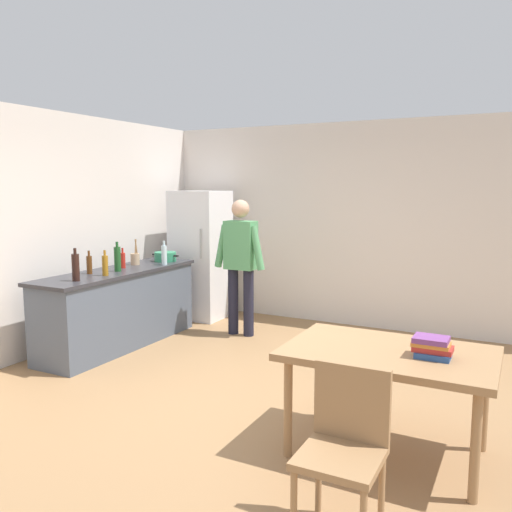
{
  "coord_description": "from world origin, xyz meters",
  "views": [
    {
      "loc": [
        2.19,
        -3.83,
        1.87
      ],
      "look_at": [
        -0.49,
        1.38,
        1.09
      ],
      "focal_mm": 36.97,
      "sensor_mm": 36.0,
      "label": 1
    }
  ],
  "objects_px": {
    "bottle_wine_green": "(117,259)",
    "bottle_wine_dark": "(76,267)",
    "utensil_jar": "(135,258)",
    "chair": "(345,440)",
    "refrigerator": "(201,255)",
    "bottle_oil_amber": "(105,265)",
    "bottle_sauce_red": "(123,260)",
    "bottle_water_clear": "(164,255)",
    "dining_table": "(389,361)",
    "cooking_pot": "(165,257)",
    "book_stack": "(432,347)",
    "person": "(241,258)",
    "bottle_beer_brown": "(89,264)"
  },
  "relations": [
    {
      "from": "bottle_oil_amber",
      "to": "bottle_sauce_red",
      "type": "height_order",
      "value": "bottle_oil_amber"
    },
    {
      "from": "person",
      "to": "dining_table",
      "type": "height_order",
      "value": "person"
    },
    {
      "from": "refrigerator",
      "to": "bottle_oil_amber",
      "type": "distance_m",
      "value": 1.97
    },
    {
      "from": "utensil_jar",
      "to": "bottle_oil_amber",
      "type": "xyz_separation_m",
      "value": [
        0.24,
        -0.77,
        0.04
      ]
    },
    {
      "from": "bottle_beer_brown",
      "to": "bottle_oil_amber",
      "type": "bearing_deg",
      "value": -2.47
    },
    {
      "from": "dining_table",
      "to": "utensil_jar",
      "type": "distance_m",
      "value": 3.81
    },
    {
      "from": "cooking_pot",
      "to": "bottle_sauce_red",
      "type": "bearing_deg",
      "value": -98.14
    },
    {
      "from": "bottle_wine_dark",
      "to": "bottle_water_clear",
      "type": "bearing_deg",
      "value": 84.24
    },
    {
      "from": "refrigerator",
      "to": "bottle_sauce_red",
      "type": "bearing_deg",
      "value": -95.66
    },
    {
      "from": "bottle_oil_amber",
      "to": "bottle_sauce_red",
      "type": "distance_m",
      "value": 0.54
    },
    {
      "from": "bottle_water_clear",
      "to": "bottle_sauce_red",
      "type": "distance_m",
      "value": 0.51
    },
    {
      "from": "bottle_water_clear",
      "to": "bottle_wine_dark",
      "type": "height_order",
      "value": "bottle_wine_dark"
    },
    {
      "from": "bottle_wine_green",
      "to": "bottle_beer_brown",
      "type": "xyz_separation_m",
      "value": [
        -0.15,
        -0.28,
        -0.04
      ]
    },
    {
      "from": "cooking_pot",
      "to": "refrigerator",
      "type": "bearing_deg",
      "value": 86.61
    },
    {
      "from": "bottle_wine_green",
      "to": "bottle_water_clear",
      "type": "bearing_deg",
      "value": 74.04
    },
    {
      "from": "chair",
      "to": "bottle_beer_brown",
      "type": "height_order",
      "value": "bottle_beer_brown"
    },
    {
      "from": "utensil_jar",
      "to": "bottle_sauce_red",
      "type": "xyz_separation_m",
      "value": [
        0.04,
        -0.27,
        0.02
      ]
    },
    {
      "from": "refrigerator",
      "to": "chair",
      "type": "relative_size",
      "value": 1.98
    },
    {
      "from": "utensil_jar",
      "to": "chair",
      "type": "bearing_deg",
      "value": -35.43
    },
    {
      "from": "dining_table",
      "to": "bottle_oil_amber",
      "type": "bearing_deg",
      "value": 167.21
    },
    {
      "from": "refrigerator",
      "to": "bottle_beer_brown",
      "type": "distance_m",
      "value": 1.96
    },
    {
      "from": "person",
      "to": "cooking_pot",
      "type": "height_order",
      "value": "person"
    },
    {
      "from": "chair",
      "to": "book_stack",
      "type": "relative_size",
      "value": 3.58
    },
    {
      "from": "utensil_jar",
      "to": "bottle_water_clear",
      "type": "relative_size",
      "value": 1.07
    },
    {
      "from": "utensil_jar",
      "to": "bottle_sauce_red",
      "type": "height_order",
      "value": "utensil_jar"
    },
    {
      "from": "chair",
      "to": "bottle_beer_brown",
      "type": "relative_size",
      "value": 3.5
    },
    {
      "from": "refrigerator",
      "to": "bottle_oil_amber",
      "type": "relative_size",
      "value": 6.43
    },
    {
      "from": "bottle_beer_brown",
      "to": "book_stack",
      "type": "xyz_separation_m",
      "value": [
        3.78,
        -0.78,
        -0.19
      ]
    },
    {
      "from": "bottle_wine_green",
      "to": "bottle_wine_dark",
      "type": "distance_m",
      "value": 0.68
    },
    {
      "from": "person",
      "to": "cooking_pot",
      "type": "relative_size",
      "value": 4.25
    },
    {
      "from": "person",
      "to": "bottle_beer_brown",
      "type": "distance_m",
      "value": 1.8
    },
    {
      "from": "bottle_water_clear",
      "to": "bottle_sauce_red",
      "type": "bearing_deg",
      "value": -124.61
    },
    {
      "from": "chair",
      "to": "bottle_sauce_red",
      "type": "bearing_deg",
      "value": 149.73
    },
    {
      "from": "utensil_jar",
      "to": "bottle_wine_dark",
      "type": "height_order",
      "value": "bottle_wine_dark"
    },
    {
      "from": "dining_table",
      "to": "utensil_jar",
      "type": "relative_size",
      "value": 4.37
    },
    {
      "from": "bottle_water_clear",
      "to": "book_stack",
      "type": "bearing_deg",
      "value": -26.18
    },
    {
      "from": "bottle_beer_brown",
      "to": "cooking_pot",
      "type": "bearing_deg",
      "value": 83.05
    },
    {
      "from": "dining_table",
      "to": "chair",
      "type": "xyz_separation_m",
      "value": [
        -0.0,
        -0.97,
        -0.14
      ]
    },
    {
      "from": "cooking_pot",
      "to": "bottle_wine_dark",
      "type": "bearing_deg",
      "value": -87.86
    },
    {
      "from": "utensil_jar",
      "to": "bottle_wine_dark",
      "type": "distance_m",
      "value": 1.18
    },
    {
      "from": "chair",
      "to": "utensil_jar",
      "type": "xyz_separation_m",
      "value": [
        -3.49,
        2.48,
        0.44
      ]
    },
    {
      "from": "refrigerator",
      "to": "chair",
      "type": "xyz_separation_m",
      "value": [
        3.3,
        -3.67,
        -0.37
      ]
    },
    {
      "from": "cooking_pot",
      "to": "person",
      "type": "bearing_deg",
      "value": 12.06
    },
    {
      "from": "refrigerator",
      "to": "bottle_wine_dark",
      "type": "bearing_deg",
      "value": -89.67
    },
    {
      "from": "person",
      "to": "bottle_water_clear",
      "type": "bearing_deg",
      "value": -148.89
    },
    {
      "from": "dining_table",
      "to": "bottle_sauce_red",
      "type": "distance_m",
      "value": 3.68
    },
    {
      "from": "bottle_water_clear",
      "to": "book_stack",
      "type": "distance_m",
      "value": 3.84
    },
    {
      "from": "person",
      "to": "dining_table",
      "type": "bearing_deg",
      "value": -42.41
    },
    {
      "from": "refrigerator",
      "to": "bottle_water_clear",
      "type": "height_order",
      "value": "refrigerator"
    },
    {
      "from": "bottle_wine_dark",
      "to": "bottle_wine_green",
      "type": "bearing_deg",
      "value": 94.13
    }
  ]
}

